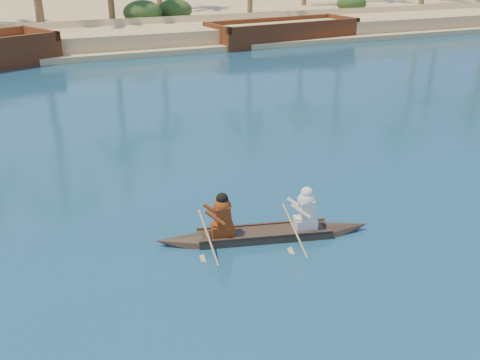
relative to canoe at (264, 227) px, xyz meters
name	(u,v)px	position (x,y,z in m)	size (l,w,h in m)	color
ground	(214,215)	(-0.64, 1.52, -0.26)	(160.00, 160.00, 0.00)	#0B3547
sandy_embankment	(41,14)	(-0.64, 48.40, 0.27)	(150.00, 51.00, 1.50)	#DBB57B
shrub_cluster	(58,24)	(-0.64, 33.02, 0.94)	(100.00, 6.00, 2.40)	#193714
canoe	(264,227)	(0.00, 0.00, 0.00)	(4.94, 1.86, 1.36)	#382D1F
barge_right	(283,33)	(14.27, 25.79, 0.39)	(11.56, 4.94, 1.87)	maroon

